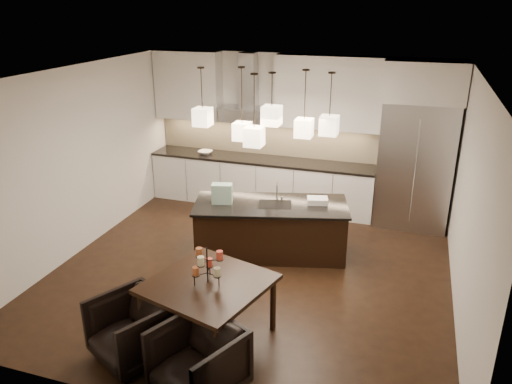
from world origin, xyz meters
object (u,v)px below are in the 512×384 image
(refrigerator, at_px, (415,165))
(armchair_right, at_px, (198,361))
(island_body, at_px, (271,230))
(armchair_left, at_px, (132,329))
(dining_table, at_px, (209,310))

(refrigerator, relative_size, armchair_right, 2.71)
(island_body, xyz_separation_m, armchair_left, (-0.75, -2.78, -0.03))
(island_body, distance_m, armchair_left, 2.88)
(armchair_left, bearing_deg, refrigerator, 86.83)
(armchair_left, height_order, armchair_right, armchair_right)
(refrigerator, bearing_deg, island_body, -138.53)
(island_body, xyz_separation_m, dining_table, (-0.09, -2.20, -0.02))
(refrigerator, bearing_deg, dining_table, -117.72)
(refrigerator, xyz_separation_m, armchair_right, (-1.86, -4.80, -0.71))
(armchair_right, bearing_deg, dining_table, 130.45)
(island_body, bearing_deg, armchair_right, -102.04)
(refrigerator, height_order, dining_table, refrigerator)
(dining_table, distance_m, armchair_right, 0.86)
(dining_table, xyz_separation_m, armchair_left, (-0.66, -0.57, -0.01))
(island_body, relative_size, armchair_right, 2.80)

